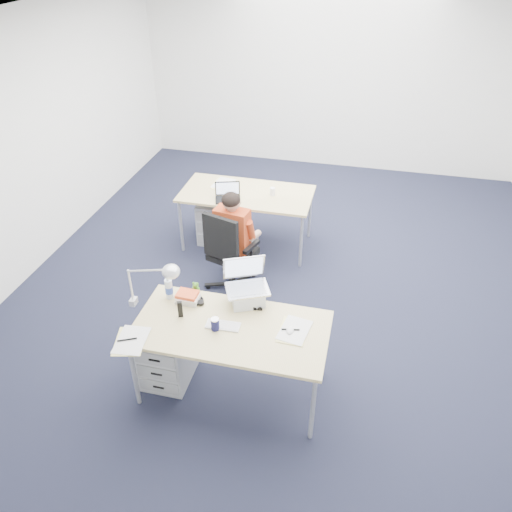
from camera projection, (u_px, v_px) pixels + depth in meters
The scene contains 24 objects.
floor at pixel (288, 284), 5.76m from camera, with size 7.00×7.00×0.00m, color black.
room at pixel (294, 142), 4.80m from camera, with size 6.02×7.02×2.80m.
desk_near at pixel (231, 331), 4.11m from camera, with size 1.60×0.80×0.73m.
desk_far at pixel (247, 196), 6.10m from camera, with size 1.60×0.80×0.73m.
office_chair at pixel (232, 267), 5.54m from camera, with size 0.80×0.80×1.02m.
seated_person at pixel (238, 236), 5.49m from camera, with size 0.41×0.67×1.19m.
drawer_pedestal_near at pixel (168, 353), 4.46m from camera, with size 0.40×0.50×0.55m, color #AFB3B5.
drawer_pedestal_far at pixel (217, 220), 6.44m from camera, with size 0.40×0.50×0.55m, color #AFB3B5.
silver_laptop at pixel (247, 284), 4.24m from camera, with size 0.36×0.29×0.38m, color silver, non-canonical shape.
wireless_keyboard at pixel (223, 325), 4.09m from camera, with size 0.28×0.12×0.01m, color white.
computer_mouse at pixel (290, 330), 4.02m from camera, with size 0.06×0.10×0.03m, color white.
headphones at pixel (195, 300), 4.34m from camera, with size 0.19×0.15×0.03m, color black, non-canonical shape.
can_koozie at pixel (215, 324), 4.03m from camera, with size 0.07×0.07×0.11m, color #151643.
water_bottle at pixel (169, 288), 4.34m from camera, with size 0.07×0.07×0.22m, color silver.
bear_figurine at pixel (196, 288), 4.39m from camera, with size 0.07×0.05×0.14m, color #2E7C21, non-canonical shape.
book_stack at pixel (188, 297), 4.33m from camera, with size 0.19×0.15×0.09m, color silver.
cordless_phone at pixel (180, 309), 4.15m from camera, with size 0.04×0.03×0.15m, color black.
papers_left at pixel (130, 341), 3.94m from camera, with size 0.23×0.33×0.01m, color #FCF192.
papers_right at pixel (293, 331), 4.03m from camera, with size 0.22×0.32×0.01m, color #FCF192.
sunglasses at pixel (257, 309), 4.25m from camera, with size 0.10×0.04×0.02m, color black, non-canonical shape.
desk_lamp at pixel (146, 284), 4.16m from camera, with size 0.43×0.16×0.49m, color silver, non-canonical shape.
dark_laptop at pixel (228, 192), 5.86m from camera, with size 0.29×0.29×0.21m, color black, non-canonical shape.
far_cup at pixel (273, 191), 6.00m from camera, with size 0.07×0.07×0.09m, color white.
far_papers at pixel (222, 184), 6.27m from camera, with size 0.22×0.32×0.01m, color white.
Camera 1 is at (0.71, -4.55, 3.50)m, focal length 35.00 mm.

